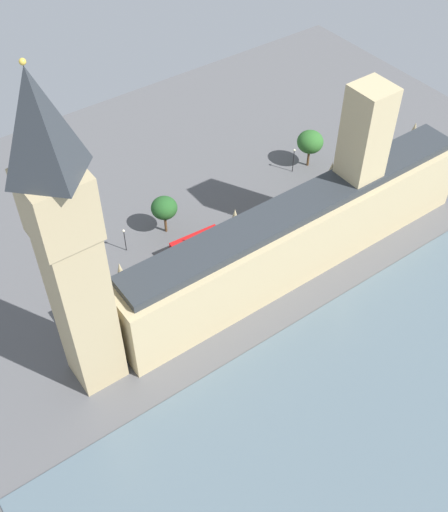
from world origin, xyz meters
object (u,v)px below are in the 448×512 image
object	(u,v)px
clock_tower	(68,245)
double_decker_bus_under_trees	(196,245)
street_lamp_kerbside	(124,236)
car_yellow_cab_by_river_gate	(329,178)
plane_tree_corner	(310,142)
pedestrian_trailing	(293,232)
pedestrian_far_end	(179,288)
parliament_building	(305,227)
plane_tree_midblock	(164,208)
street_lamp_near_tower	(294,156)
pedestrian_opposite_hall	(268,244)
car_blue_leading	(278,209)

from	to	relation	value
clock_tower	double_decker_bus_under_trees	size ratio (longest dim) A/B	5.46
clock_tower	street_lamp_kerbside	distance (m)	39.15
car_yellow_cab_by_river_gate	double_decker_bus_under_trees	xyz separation A→B (m)	(-1.71, 37.89, 1.75)
car_yellow_cab_by_river_gate	double_decker_bus_under_trees	distance (m)	37.96
plane_tree_corner	street_lamp_kerbside	size ratio (longest dim) A/B	1.62
pedestrian_trailing	car_yellow_cab_by_river_gate	bearing A→B (deg)	-168.00
pedestrian_far_end	street_lamp_kerbside	bearing A→B (deg)	-47.04
parliament_building	pedestrian_far_end	distance (m)	26.72
clock_tower	pedestrian_far_end	bearing A→B (deg)	-71.33
plane_tree_corner	pedestrian_far_end	bearing A→B (deg)	108.71
plane_tree_corner	plane_tree_midblock	size ratio (longest dim) A/B	1.05
car_yellow_cab_by_river_gate	street_lamp_near_tower	size ratio (longest dim) A/B	0.70
pedestrian_trailing	plane_tree_corner	xyz separation A→B (m)	(16.31, -18.28, 5.89)
pedestrian_opposite_hall	parliament_building	bearing A→B (deg)	-129.78
clock_tower	car_yellow_cab_by_river_gate	distance (m)	74.80
car_yellow_cab_by_river_gate	plane_tree_midblock	distance (m)	40.30
pedestrian_opposite_hall	plane_tree_midblock	xyz separation A→B (m)	(16.07, 14.51, 5.64)
car_blue_leading	double_decker_bus_under_trees	xyz separation A→B (m)	(-0.24, 21.71, 1.75)
car_yellow_cab_by_river_gate	plane_tree_midblock	bearing A→B (deg)	-94.42
parliament_building	street_lamp_near_tower	size ratio (longest dim) A/B	12.36
car_blue_leading	plane_tree_midblock	world-z (taller)	plane_tree_midblock
car_yellow_cab_by_river_gate	pedestrian_trailing	bearing A→B (deg)	-57.61
double_decker_bus_under_trees	plane_tree_midblock	distance (m)	10.14
clock_tower	pedestrian_trailing	bearing A→B (deg)	-82.53
street_lamp_kerbside	parliament_building	bearing A→B (deg)	-130.53
pedestrian_opposite_hall	plane_tree_corner	size ratio (longest dim) A/B	0.18
pedestrian_trailing	plane_tree_corner	world-z (taller)	plane_tree_corner
parliament_building	car_blue_leading	distance (m)	17.31
pedestrian_opposite_hall	pedestrian_far_end	distance (m)	21.33
pedestrian_far_end	street_lamp_kerbside	size ratio (longest dim) A/B	0.28
clock_tower	car_yellow_cab_by_river_gate	world-z (taller)	clock_tower
clock_tower	pedestrian_trailing	distance (m)	57.35
pedestrian_far_end	plane_tree_corner	xyz separation A→B (m)	(15.56, -45.96, 5.85)
pedestrian_opposite_hall	plane_tree_corner	xyz separation A→B (m)	(15.91, -24.63, 5.82)
pedestrian_trailing	pedestrian_far_end	xyz separation A→B (m)	(0.75, 27.68, 0.04)
car_yellow_cab_by_river_gate	double_decker_bus_under_trees	bearing A→B (deg)	-80.83
plane_tree_corner	street_lamp_kerbside	distance (m)	48.85
parliament_building	clock_tower	bearing A→B (deg)	89.53
double_decker_bus_under_trees	pedestrian_far_end	bearing A→B (deg)	132.02
pedestrian_far_end	plane_tree_corner	world-z (taller)	plane_tree_corner
parliament_building	plane_tree_midblock	xyz separation A→B (m)	(23.24, 17.41, -2.74)
plane_tree_corner	parliament_building	bearing A→B (deg)	136.72
double_decker_bus_under_trees	plane_tree_midblock	world-z (taller)	plane_tree_midblock
parliament_building	car_blue_leading	bearing A→B (deg)	-21.59
pedestrian_opposite_hall	clock_tower	bearing A→B (deg)	127.34
double_decker_bus_under_trees	plane_tree_midblock	size ratio (longest dim) A/B	1.22
car_blue_leading	pedestrian_trailing	bearing A→B (deg)	167.39
car_blue_leading	pedestrian_opposite_hall	world-z (taller)	car_blue_leading
parliament_building	street_lamp_kerbside	bearing A→B (deg)	49.47
clock_tower	plane_tree_corner	size ratio (longest dim) A/B	6.33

